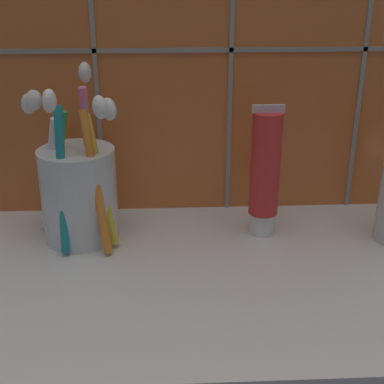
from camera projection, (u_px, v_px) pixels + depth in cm
name	position (u px, v px, depth cm)	size (l,w,h in cm)	color
sink_counter	(228.00, 278.00, 53.07)	(60.21, 30.86, 2.00)	silver
toothbrush_cup	(79.00, 189.00, 56.90)	(11.22, 10.42, 18.58)	silver
toothpaste_tube	(265.00, 172.00, 57.26)	(3.37, 3.21, 14.60)	white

